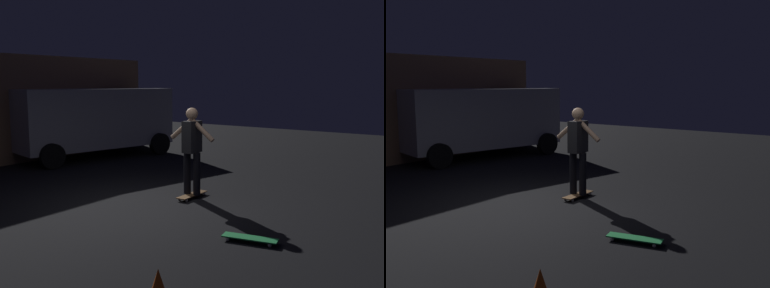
{
  "view_description": "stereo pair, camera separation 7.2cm",
  "coord_description": "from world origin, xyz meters",
  "views": [
    {
      "loc": [
        -5.54,
        -5.12,
        2.2
      ],
      "look_at": [
        1.14,
        -0.26,
        1.05
      ],
      "focal_mm": 41.11,
      "sensor_mm": 36.0,
      "label": 1
    },
    {
      "loc": [
        -5.5,
        -5.18,
        2.2
      ],
      "look_at": [
        1.14,
        -0.26,
        1.05
      ],
      "focal_mm": 41.11,
      "sensor_mm": 36.0,
      "label": 2
    }
  ],
  "objects": [
    {
      "name": "skateboard_spare",
      "position": [
        -0.31,
        -2.31,
        0.06
      ],
      "size": [
        0.37,
        0.8,
        0.07
      ],
      "color": "green",
      "rests_on": "ground_plane"
    },
    {
      "name": "skateboard_ridden",
      "position": [
        1.14,
        -0.26,
        0.06
      ],
      "size": [
        0.79,
        0.24,
        0.07
      ],
      "color": "olive",
      "rests_on": "ground_plane"
    },
    {
      "name": "ground_plane",
      "position": [
        0.0,
        0.0,
        0.0
      ],
      "size": [
        28.0,
        28.0,
        0.0
      ],
      "primitive_type": "plane",
      "color": "black"
    },
    {
      "name": "skater",
      "position": [
        1.14,
        -0.26,
        1.04
      ],
      "size": [
        0.39,
        0.98,
        1.67
      ],
      "color": "black",
      "rests_on": "skateboard_ridden"
    },
    {
      "name": "parked_van",
      "position": [
        3.27,
        4.97,
        1.16
      ],
      "size": [
        4.89,
        3.02,
        2.03
      ],
      "color": "#B2B2B7",
      "rests_on": "ground_plane"
    }
  ]
}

